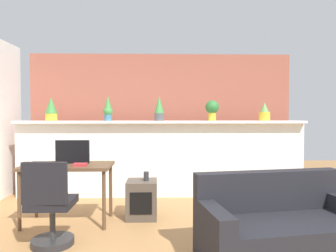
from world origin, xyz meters
name	(u,v)px	position (x,y,z in m)	size (l,w,h in m)	color
ground_plane	(162,247)	(0.00, 0.00, 0.00)	(12.00, 12.00, 0.00)	#9E7042
divider_wall	(161,160)	(0.00, 2.00, 0.62)	(4.79, 0.16, 1.24)	white
plant_shelf	(161,122)	(0.00, 1.96, 1.26)	(4.79, 0.32, 0.04)	white
brick_wall_behind	(161,122)	(0.00, 2.60, 1.25)	(4.79, 0.10, 2.50)	#9E5442
potted_plant_0	(51,109)	(-1.80, 1.93, 1.48)	(0.19, 0.19, 0.39)	gold
potted_plant_1	(108,109)	(-0.88, 1.93, 1.48)	(0.16, 0.16, 0.41)	#386B84
potted_plant_2	(159,108)	(-0.03, 1.93, 1.48)	(0.16, 0.16, 0.41)	#4C4C51
potted_plant_3	(212,109)	(0.85, 1.94, 1.48)	(0.23, 0.23, 0.34)	gold
potted_plant_4	(264,113)	(1.74, 1.98, 1.41)	(0.19, 0.19, 0.31)	gold
desk	(68,171)	(-1.19, 0.74, 0.67)	(1.10, 0.60, 0.75)	brown
tv_monitor	(73,152)	(-1.15, 0.82, 0.90)	(0.43, 0.04, 0.30)	black
office_chair	(50,210)	(-1.16, 0.02, 0.39)	(0.45, 0.45, 0.91)	#262628
side_cube_shelf	(142,199)	(-0.26, 0.92, 0.25)	(0.40, 0.41, 0.50)	#4C4238
vase_on_shelf	(146,176)	(-0.20, 0.91, 0.56)	(0.07, 0.07, 0.12)	#2D2D33
book_on_desk	(80,165)	(-1.00, 0.60, 0.77)	(0.16, 0.11, 0.04)	#B22D33
couch	(281,230)	(1.13, -0.31, 0.28)	(1.66, 1.00, 0.80)	black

